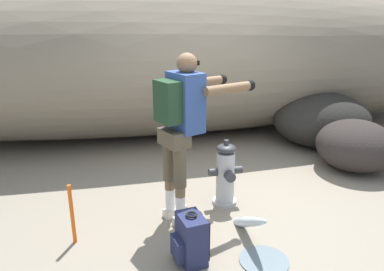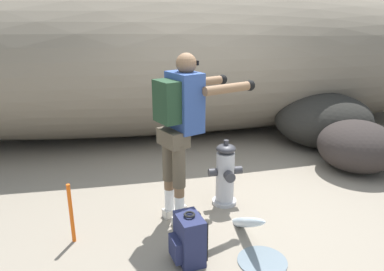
% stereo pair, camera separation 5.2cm
% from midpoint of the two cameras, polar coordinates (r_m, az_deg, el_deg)
% --- Properties ---
extents(ground_plane, '(56.00, 56.00, 0.04)m').
position_cam_midpoint_polar(ground_plane, '(4.21, 7.26, -11.58)').
color(ground_plane, gray).
extents(dirt_embankment, '(16.36, 3.20, 2.61)m').
position_cam_midpoint_polar(dirt_embankment, '(6.72, -1.61, 11.75)').
color(dirt_embankment, '#756B5B').
rests_on(dirt_embankment, ground_plane).
extents(fire_hydrant, '(0.39, 0.33, 0.77)m').
position_cam_midpoint_polar(fire_hydrant, '(4.14, 5.59, -6.18)').
color(fire_hydrant, '#B2B2B7').
rests_on(fire_hydrant, ground_plane).
extents(hydrant_water_jet, '(0.44, 1.18, 0.65)m').
position_cam_midpoint_polar(hydrant_water_jet, '(3.69, 8.98, -14.19)').
color(hydrant_water_jet, silver).
rests_on(hydrant_water_jet, ground_plane).
extents(utility_worker, '(1.04, 0.73, 1.73)m').
position_cam_midpoint_polar(utility_worker, '(3.57, -1.04, 2.69)').
color(utility_worker, beige).
rests_on(utility_worker, ground_plane).
extents(spare_backpack, '(0.32, 0.33, 0.47)m').
position_cam_midpoint_polar(spare_backpack, '(3.28, -0.03, -15.98)').
color(spare_backpack, '#23284C').
rests_on(spare_backpack, ground_plane).
extents(boulder_large, '(1.31, 1.33, 0.70)m').
position_cam_midpoint_polar(boulder_large, '(5.53, 24.68, -1.49)').
color(boulder_large, '#2D2725').
rests_on(boulder_large, ground_plane).
extents(boulder_mid, '(1.88, 1.73, 0.89)m').
position_cam_midpoint_polar(boulder_mid, '(6.34, 20.07, 2.32)').
color(boulder_mid, black).
rests_on(boulder_mid, ground_plane).
extents(survey_stake, '(0.04, 0.04, 0.60)m').
position_cam_midpoint_polar(survey_stake, '(3.66, -18.01, -11.54)').
color(survey_stake, '#E55914').
rests_on(survey_stake, ground_plane).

